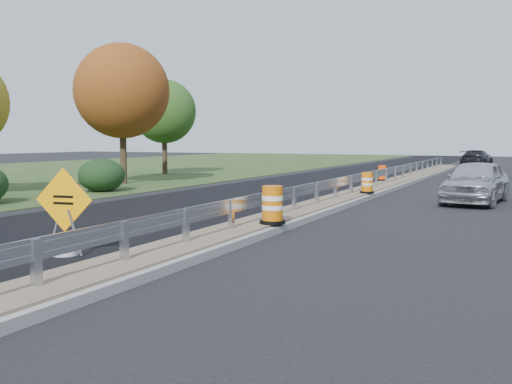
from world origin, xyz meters
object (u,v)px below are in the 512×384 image
at_px(caution_sign, 65,233).
at_px(barrel_median_near, 272,206).
at_px(barrel_median_mid, 367,183).
at_px(car_silver, 476,181).
at_px(barrel_median_far, 382,173).
at_px(car_dark_far, 477,158).

xyz_separation_m(caution_sign, barrel_median_near, (2.64, 4.50, 0.23)).
distance_m(caution_sign, barrel_median_near, 5.22).
xyz_separation_m(caution_sign, barrel_median_mid, (2.64, 13.65, 0.17)).
bearing_deg(car_silver, barrel_median_near, -107.53).
bearing_deg(barrel_median_far, caution_sign, -94.24).
relative_size(barrel_median_near, car_silver, 0.20).
height_order(caution_sign, car_dark_far, caution_sign).
bearing_deg(barrel_median_mid, car_silver, 4.37).
distance_m(car_silver, car_dark_far, 29.16).
bearing_deg(car_dark_far, barrel_median_mid, 92.47).
bearing_deg(caution_sign, car_silver, 54.85).
bearing_deg(caution_sign, barrel_median_mid, 69.47).
bearing_deg(barrel_median_near, car_silver, 66.90).
height_order(caution_sign, barrel_median_mid, caution_sign).
height_order(barrel_median_near, barrel_median_mid, barrel_median_near).
relative_size(barrel_median_near, barrel_median_far, 1.23).
bearing_deg(car_silver, car_dark_far, 100.46).
relative_size(caution_sign, car_silver, 0.38).
distance_m(barrel_median_mid, car_dark_far, 29.40).
height_order(barrel_median_far, car_dark_far, car_dark_far).
height_order(barrel_median_near, car_dark_far, car_dark_far).
height_order(barrel_median_mid, car_dark_far, car_dark_far).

